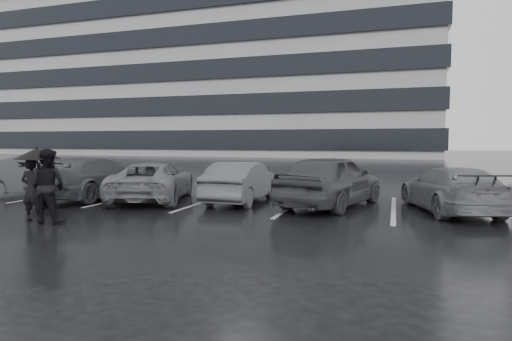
{
  "coord_description": "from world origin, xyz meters",
  "views": [
    {
      "loc": [
        3.41,
        -9.88,
        1.91
      ],
      "look_at": [
        -0.14,
        1.0,
        1.1
      ],
      "focal_mm": 30.0,
      "sensor_mm": 36.0,
      "label": 1
    }
  ],
  "objects_px": {
    "car_west_c": "(95,178)",
    "car_west_b": "(153,181)",
    "car_east": "(451,189)",
    "pedestrian_left": "(33,190)",
    "car_west_a": "(242,182)",
    "pedestrian_right": "(48,186)",
    "car_main": "(331,180)",
    "car_west_d": "(17,175)"
  },
  "relations": [
    {
      "from": "car_west_c",
      "to": "car_west_b",
      "type": "bearing_deg",
      "value": -179.18
    },
    {
      "from": "car_west_c",
      "to": "car_east",
      "type": "relative_size",
      "value": 1.12
    },
    {
      "from": "car_east",
      "to": "pedestrian_left",
      "type": "xyz_separation_m",
      "value": [
        -9.55,
        -4.49,
        0.15
      ]
    },
    {
      "from": "car_east",
      "to": "pedestrian_left",
      "type": "bearing_deg",
      "value": 9.8
    },
    {
      "from": "car_west_a",
      "to": "car_west_c",
      "type": "relative_size",
      "value": 0.82
    },
    {
      "from": "pedestrian_left",
      "to": "pedestrian_right",
      "type": "relative_size",
      "value": 0.87
    },
    {
      "from": "car_main",
      "to": "car_west_d",
      "type": "height_order",
      "value": "car_main"
    },
    {
      "from": "car_main",
      "to": "car_east",
      "type": "relative_size",
      "value": 1.07
    },
    {
      "from": "car_main",
      "to": "car_west_b",
      "type": "xyz_separation_m",
      "value": [
        -5.54,
        -0.52,
        -0.15
      ]
    },
    {
      "from": "car_west_b",
      "to": "pedestrian_right",
      "type": "xyz_separation_m",
      "value": [
        -0.33,
        -4.0,
        0.25
      ]
    },
    {
      "from": "car_west_c",
      "to": "pedestrian_left",
      "type": "bearing_deg",
      "value": 108.39
    },
    {
      "from": "car_west_a",
      "to": "car_east",
      "type": "distance_m",
      "value": 5.93
    },
    {
      "from": "car_east",
      "to": "pedestrian_left",
      "type": "distance_m",
      "value": 10.55
    },
    {
      "from": "pedestrian_left",
      "to": "pedestrian_right",
      "type": "height_order",
      "value": "pedestrian_right"
    },
    {
      "from": "car_main",
      "to": "car_west_d",
      "type": "xyz_separation_m",
      "value": [
        -10.85,
        -0.76,
        -0.06
      ]
    },
    {
      "from": "car_west_c",
      "to": "pedestrian_left",
      "type": "height_order",
      "value": "pedestrian_left"
    },
    {
      "from": "car_main",
      "to": "car_west_b",
      "type": "relative_size",
      "value": 1.02
    },
    {
      "from": "car_west_a",
      "to": "pedestrian_right",
      "type": "bearing_deg",
      "value": 54.94
    },
    {
      "from": "car_east",
      "to": "car_west_d",
      "type": "bearing_deg",
      "value": -12.17
    },
    {
      "from": "car_west_b",
      "to": "car_west_a",
      "type": "bearing_deg",
      "value": 173.7
    },
    {
      "from": "car_west_c",
      "to": "pedestrian_right",
      "type": "relative_size",
      "value": 2.71
    },
    {
      "from": "car_main",
      "to": "pedestrian_left",
      "type": "xyz_separation_m",
      "value": [
        -6.37,
        -4.46,
        -0.01
      ]
    },
    {
      "from": "car_west_a",
      "to": "car_east",
      "type": "xyz_separation_m",
      "value": [
        5.93,
        -0.01,
        -0.02
      ]
    },
    {
      "from": "pedestrian_right",
      "to": "pedestrian_left",
      "type": "bearing_deg",
      "value": -11.91
    },
    {
      "from": "car_west_a",
      "to": "pedestrian_right",
      "type": "distance_m",
      "value": 5.52
    },
    {
      "from": "car_west_b",
      "to": "car_west_d",
      "type": "bearing_deg",
      "value": -15.05
    },
    {
      "from": "car_west_a",
      "to": "car_main",
      "type": "bearing_deg",
      "value": 178.37
    },
    {
      "from": "car_west_c",
      "to": "car_east",
      "type": "height_order",
      "value": "car_west_c"
    },
    {
      "from": "car_west_b",
      "to": "car_main",
      "type": "bearing_deg",
      "value": 167.68
    },
    {
      "from": "car_east",
      "to": "pedestrian_right",
      "type": "distance_m",
      "value": 10.12
    },
    {
      "from": "car_west_b",
      "to": "pedestrian_left",
      "type": "xyz_separation_m",
      "value": [
        -0.83,
        -3.94,
        0.14
      ]
    },
    {
      "from": "car_east",
      "to": "car_west_a",
      "type": "bearing_deg",
      "value": -15.5
    },
    {
      "from": "car_west_c",
      "to": "car_east",
      "type": "xyz_separation_m",
      "value": [
        10.9,
        0.61,
        -0.07
      ]
    },
    {
      "from": "car_west_b",
      "to": "pedestrian_right",
      "type": "height_order",
      "value": "pedestrian_right"
    },
    {
      "from": "car_west_b",
      "to": "car_west_c",
      "type": "relative_size",
      "value": 0.94
    },
    {
      "from": "car_west_c",
      "to": "car_west_a",
      "type": "bearing_deg",
      "value": -173.73
    },
    {
      "from": "car_west_b",
      "to": "car_east",
      "type": "distance_m",
      "value": 8.73
    },
    {
      "from": "car_west_d",
      "to": "pedestrian_right",
      "type": "bearing_deg",
      "value": 149.8
    },
    {
      "from": "car_main",
      "to": "car_west_a",
      "type": "distance_m",
      "value": 2.76
    },
    {
      "from": "car_west_c",
      "to": "car_east",
      "type": "bearing_deg",
      "value": -177.68
    },
    {
      "from": "car_west_b",
      "to": "pedestrian_left",
      "type": "distance_m",
      "value": 4.03
    },
    {
      "from": "car_west_b",
      "to": "car_west_d",
      "type": "relative_size",
      "value": 1.04
    }
  ]
}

